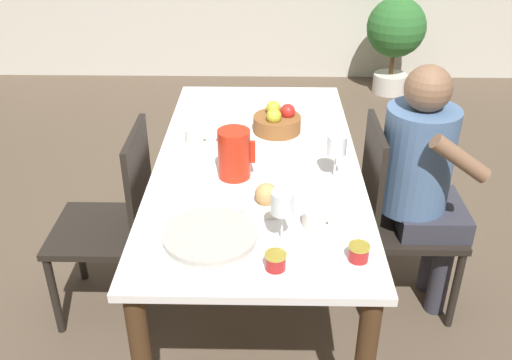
{
  "coord_description": "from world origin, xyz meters",
  "views": [
    {
      "loc": [
        0.04,
        -2.18,
        1.88
      ],
      "look_at": [
        0.0,
        -0.26,
        0.78
      ],
      "focal_mm": 40.0,
      "sensor_mm": 36.0,
      "label": 1
    }
  ],
  "objects_px": {
    "teacup_across": "(194,137)",
    "jam_jar_red": "(359,252)",
    "person_seated": "(423,174)",
    "jam_jar_amber": "(275,260)",
    "wine_glass_juice": "(282,205)",
    "chair_person_side": "(396,214)",
    "teacup_near_person": "(314,220)",
    "fruit_bowl": "(277,121)",
    "potted_plant": "(396,33)",
    "red_pitcher": "(234,154)",
    "serving_tray": "(210,236)",
    "wine_glass_water": "(336,147)",
    "chair_opposite": "(116,220)",
    "bread_plate": "(267,198)"
  },
  "relations": [
    {
      "from": "chair_opposite",
      "to": "fruit_bowl",
      "type": "relative_size",
      "value": 4.02
    },
    {
      "from": "wine_glass_juice",
      "to": "potted_plant",
      "type": "relative_size",
      "value": 0.23
    },
    {
      "from": "teacup_across",
      "to": "potted_plant",
      "type": "distance_m",
      "value": 2.96
    },
    {
      "from": "teacup_across",
      "to": "jam_jar_red",
      "type": "relative_size",
      "value": 2.01
    },
    {
      "from": "potted_plant",
      "to": "wine_glass_water",
      "type": "bearing_deg",
      "value": -106.13
    },
    {
      "from": "fruit_bowl",
      "to": "potted_plant",
      "type": "bearing_deg",
      "value": 66.49
    },
    {
      "from": "person_seated",
      "to": "potted_plant",
      "type": "height_order",
      "value": "person_seated"
    },
    {
      "from": "wine_glass_juice",
      "to": "teacup_across",
      "type": "relative_size",
      "value": 1.34
    },
    {
      "from": "teacup_near_person",
      "to": "jam_jar_amber",
      "type": "distance_m",
      "value": 0.27
    },
    {
      "from": "bread_plate",
      "to": "jam_jar_amber",
      "type": "relative_size",
      "value": 3.17
    },
    {
      "from": "person_seated",
      "to": "wine_glass_juice",
      "type": "height_order",
      "value": "person_seated"
    },
    {
      "from": "fruit_bowl",
      "to": "bread_plate",
      "type": "bearing_deg",
      "value": -94.3
    },
    {
      "from": "person_seated",
      "to": "red_pitcher",
      "type": "xyz_separation_m",
      "value": [
        -0.8,
        -0.1,
        0.14
      ]
    },
    {
      "from": "chair_person_side",
      "to": "teacup_near_person",
      "type": "xyz_separation_m",
      "value": [
        -0.41,
        -0.47,
        0.28
      ]
    },
    {
      "from": "teacup_near_person",
      "to": "potted_plant",
      "type": "relative_size",
      "value": 0.17
    },
    {
      "from": "serving_tray",
      "to": "teacup_near_person",
      "type": "bearing_deg",
      "value": 12.76
    },
    {
      "from": "serving_tray",
      "to": "fruit_bowl",
      "type": "relative_size",
      "value": 1.45
    },
    {
      "from": "person_seated",
      "to": "wine_glass_water",
      "type": "bearing_deg",
      "value": -75.61
    },
    {
      "from": "jam_jar_amber",
      "to": "wine_glass_juice",
      "type": "bearing_deg",
      "value": 81.59
    },
    {
      "from": "serving_tray",
      "to": "jam_jar_red",
      "type": "xyz_separation_m",
      "value": [
        0.49,
        -0.1,
        0.02
      ]
    },
    {
      "from": "teacup_across",
      "to": "person_seated",
      "type": "bearing_deg",
      "value": -11.39
    },
    {
      "from": "wine_glass_juice",
      "to": "serving_tray",
      "type": "height_order",
      "value": "wine_glass_juice"
    },
    {
      "from": "teacup_across",
      "to": "wine_glass_juice",
      "type": "bearing_deg",
      "value": -62.73
    },
    {
      "from": "jam_jar_amber",
      "to": "potted_plant",
      "type": "height_order",
      "value": "potted_plant"
    },
    {
      "from": "wine_glass_water",
      "to": "jam_jar_amber",
      "type": "height_order",
      "value": "wine_glass_water"
    },
    {
      "from": "chair_person_side",
      "to": "serving_tray",
      "type": "bearing_deg",
      "value": -54.48
    },
    {
      "from": "jam_jar_amber",
      "to": "person_seated",
      "type": "bearing_deg",
      "value": 47.49
    },
    {
      "from": "wine_glass_water",
      "to": "teacup_across",
      "type": "xyz_separation_m",
      "value": [
        -0.61,
        0.3,
        -0.11
      ]
    },
    {
      "from": "wine_glass_water",
      "to": "serving_tray",
      "type": "bearing_deg",
      "value": -136.56
    },
    {
      "from": "chair_person_side",
      "to": "jam_jar_red",
      "type": "bearing_deg",
      "value": -23.2
    },
    {
      "from": "red_pitcher",
      "to": "person_seated",
      "type": "bearing_deg",
      "value": 7.15
    },
    {
      "from": "chair_opposite",
      "to": "bread_plate",
      "type": "xyz_separation_m",
      "value": [
        0.66,
        -0.25,
        0.28
      ]
    },
    {
      "from": "person_seated",
      "to": "teacup_near_person",
      "type": "xyz_separation_m",
      "value": [
        -0.5,
        -0.46,
        0.07
      ]
    },
    {
      "from": "wine_glass_juice",
      "to": "teacup_near_person",
      "type": "bearing_deg",
      "value": 33.68
    },
    {
      "from": "person_seated",
      "to": "jam_jar_red",
      "type": "bearing_deg",
      "value": -29.67
    },
    {
      "from": "teacup_across",
      "to": "jam_jar_red",
      "type": "bearing_deg",
      "value": -53.41
    },
    {
      "from": "person_seated",
      "to": "jam_jar_amber",
      "type": "distance_m",
      "value": 0.95
    },
    {
      "from": "person_seated",
      "to": "potted_plant",
      "type": "bearing_deg",
      "value": 170.98
    },
    {
      "from": "potted_plant",
      "to": "fruit_bowl",
      "type": "bearing_deg",
      "value": -113.51
    },
    {
      "from": "jam_jar_red",
      "to": "wine_glass_water",
      "type": "bearing_deg",
      "value": 92.38
    },
    {
      "from": "chair_person_side",
      "to": "red_pitcher",
      "type": "relative_size",
      "value": 4.43
    },
    {
      "from": "person_seated",
      "to": "teacup_near_person",
      "type": "relative_size",
      "value": 8.28
    },
    {
      "from": "serving_tray",
      "to": "chair_opposite",
      "type": "bearing_deg",
      "value": 134.18
    },
    {
      "from": "wine_glass_juice",
      "to": "serving_tray",
      "type": "distance_m",
      "value": 0.27
    },
    {
      "from": "chair_person_side",
      "to": "bread_plate",
      "type": "height_order",
      "value": "chair_person_side"
    },
    {
      "from": "red_pitcher",
      "to": "jam_jar_red",
      "type": "bearing_deg",
      "value": -51.72
    },
    {
      "from": "red_pitcher",
      "to": "teacup_across",
      "type": "bearing_deg",
      "value": 123.33
    },
    {
      "from": "teacup_near_person",
      "to": "teacup_across",
      "type": "distance_m",
      "value": 0.83
    },
    {
      "from": "chair_person_side",
      "to": "chair_opposite",
      "type": "relative_size",
      "value": 1.0
    },
    {
      "from": "serving_tray",
      "to": "fruit_bowl",
      "type": "xyz_separation_m",
      "value": [
        0.24,
        0.89,
        0.04
      ]
    }
  ]
}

